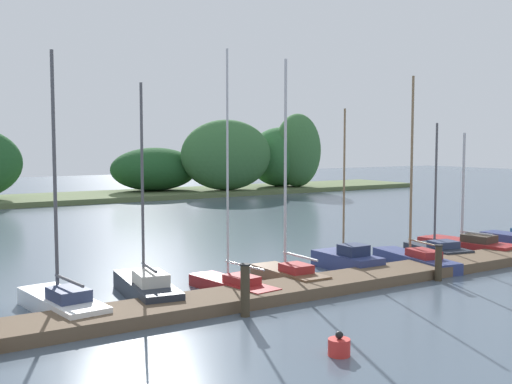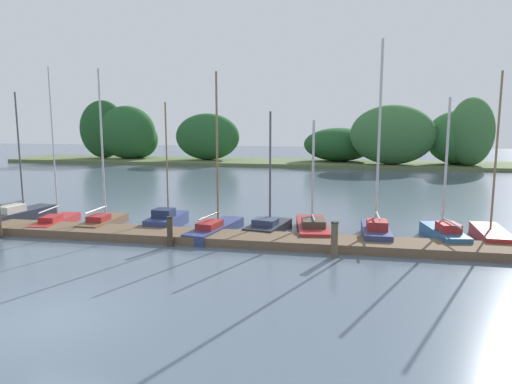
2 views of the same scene
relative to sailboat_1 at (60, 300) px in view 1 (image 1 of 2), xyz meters
The scene contains 13 objects.
dock_pier 11.65m from the sailboat_1, ahead, with size 31.41×1.80×0.35m.
far_shore 34.99m from the sailboat_1, 69.90° to the left, with size 65.49×8.14×7.46m.
sailboat_1 is the anchor object (origin of this frame).
sailboat_2 2.66m from the sailboat_1, ahead, with size 1.65×4.39×6.45m.
sailboat_3 5.19m from the sailboat_1, ahead, with size 1.40×3.82×7.54m.
sailboat_4 7.53m from the sailboat_1, ahead, with size 1.07×3.45×7.42m.
sailboat_5 10.53m from the sailboat_1, ahead, with size 1.21×3.04×5.90m.
sailboat_6 13.18m from the sailboat_1, ahead, with size 1.76×4.55×7.16m.
sailboat_7 15.44m from the sailboat_1, ahead, with size 1.88×3.22×5.46m.
sailboat_8 17.41m from the sailboat_1, ahead, with size 1.88×4.44×5.08m.
mooring_piling_1 5.09m from the sailboat_1, 35.89° to the right, with size 0.29×0.29×1.44m.
mooring_piling_2 12.23m from the sailboat_1, 13.19° to the right, with size 0.27×0.27×1.23m.
channel_buoy_0 7.95m from the sailboat_1, 58.00° to the right, with size 0.49×0.49×0.55m.
Camera 1 is at (-16.15, -6.97, 4.70)m, focal length 44.22 mm.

